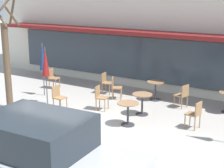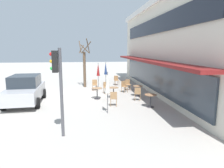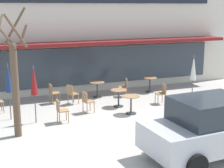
% 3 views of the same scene
% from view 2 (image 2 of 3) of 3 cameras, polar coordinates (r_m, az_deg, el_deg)
% --- Properties ---
extents(ground_plane, '(80.00, 80.00, 0.00)m').
position_cam_2_polar(ground_plane, '(14.80, -11.24, -3.39)').
color(ground_plane, '#ADA8A0').
extents(building_facade, '(18.93, 9.10, 6.93)m').
position_cam_2_polar(building_facade, '(16.94, 24.75, 9.39)').
color(building_facade, beige).
rests_on(building_facade, ground).
extents(cafe_table_near_wall, '(0.70, 0.70, 0.76)m').
position_cam_2_polar(cafe_table_near_wall, '(11.86, 10.95, -4.12)').
color(cafe_table_near_wall, '#333338').
rests_on(cafe_table_near_wall, ground).
extents(cafe_table_streetside, '(0.70, 0.70, 0.76)m').
position_cam_2_polar(cafe_table_streetside, '(14.51, 7.36, -1.46)').
color(cafe_table_streetside, '#333338').
rests_on(cafe_table_streetside, ground).
extents(cafe_table_by_tree, '(0.70, 0.70, 0.76)m').
position_cam_2_polar(cafe_table_by_tree, '(13.81, 0.42, -1.95)').
color(cafe_table_by_tree, '#333338').
rests_on(cafe_table_by_tree, ground).
extents(cafe_table_mid_patio, '(0.70, 0.70, 0.76)m').
position_cam_2_polar(cafe_table_mid_patio, '(13.63, -4.27, -2.14)').
color(cafe_table_mid_patio, '#333338').
rests_on(cafe_table_mid_patio, ground).
extents(patio_umbrella_green_folded, '(0.28, 0.28, 2.20)m').
position_cam_2_polar(patio_umbrella_green_folded, '(18.12, -1.82, 4.42)').
color(patio_umbrella_green_folded, '#4C4C51').
rests_on(patio_umbrella_green_folded, ground).
extents(patio_umbrella_cream_folded, '(0.28, 0.28, 2.20)m').
position_cam_2_polar(patio_umbrella_cream_folded, '(10.33, -1.30, 0.31)').
color(patio_umbrella_cream_folded, '#4C4C51').
rests_on(patio_umbrella_cream_folded, ground).
extents(patio_umbrella_corner_open, '(0.28, 0.28, 2.20)m').
position_cam_2_polar(patio_umbrella_corner_open, '(17.22, -3.97, 4.12)').
color(patio_umbrella_corner_open, '#4C4C51').
rests_on(patio_umbrella_corner_open, ground).
extents(cafe_chair_0, '(0.45, 0.45, 0.89)m').
position_cam_2_polar(cafe_chair_0, '(11.84, 0.46, -3.90)').
color(cafe_chair_0, '#9E754C').
rests_on(cafe_chair_0, ground).
extents(cafe_chair_1, '(0.49, 0.49, 0.89)m').
position_cam_2_polar(cafe_chair_1, '(13.22, 7.34, -2.52)').
color(cafe_chair_1, '#9E754C').
rests_on(cafe_chair_1, ground).
extents(cafe_chair_2, '(0.54, 0.54, 0.89)m').
position_cam_2_polar(cafe_chair_2, '(15.74, 3.49, -0.48)').
color(cafe_chair_2, '#9E754C').
rests_on(cafe_chair_2, ground).
extents(cafe_chair_3, '(0.48, 0.48, 0.89)m').
position_cam_2_polar(cafe_chair_3, '(15.28, -1.64, -0.78)').
color(cafe_chair_3, '#9E754C').
rests_on(cafe_chair_3, ground).
extents(cafe_chair_4, '(0.40, 0.40, 0.89)m').
position_cam_2_polar(cafe_chair_4, '(16.48, -4.95, -0.03)').
color(cafe_chair_4, '#9E754C').
rests_on(cafe_chair_4, ground).
extents(cafe_chair_5, '(0.46, 0.46, 0.89)m').
position_cam_2_polar(cafe_chair_5, '(18.85, 1.26, 1.25)').
color(cafe_chair_5, '#9E754C').
rests_on(cafe_chair_5, ground).
extents(cafe_chair_6, '(0.44, 0.44, 0.89)m').
position_cam_2_polar(cafe_chair_6, '(16.55, 4.55, 0.02)').
color(cafe_chair_6, '#9E754C').
rests_on(cafe_chair_6, ground).
extents(parked_sedan, '(4.30, 2.20, 1.76)m').
position_cam_2_polar(parked_sedan, '(13.53, -23.52, -1.46)').
color(parked_sedan, '#B7B7BC').
rests_on(parked_sedan, ground).
extents(street_tree, '(1.17, 1.13, 4.28)m').
position_cam_2_polar(street_tree, '(17.95, -7.86, 5.17)').
color(street_tree, brown).
rests_on(street_tree, ground).
extents(traffic_light_pole, '(0.26, 0.44, 3.40)m').
position_cam_2_polar(traffic_light_pole, '(7.68, -15.16, 1.70)').
color(traffic_light_pole, '#47474C').
rests_on(traffic_light_pole, ground).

